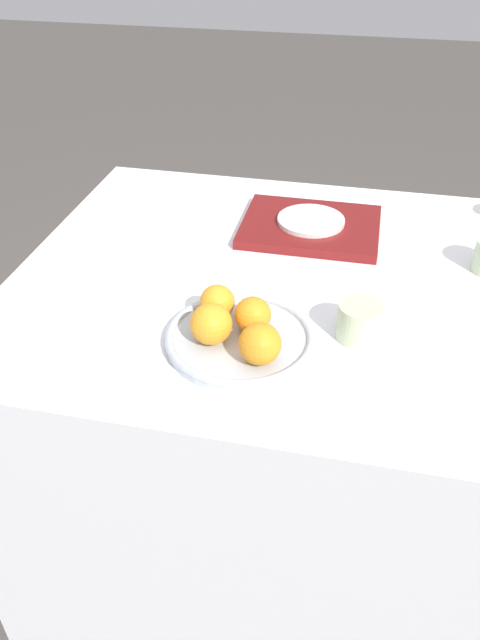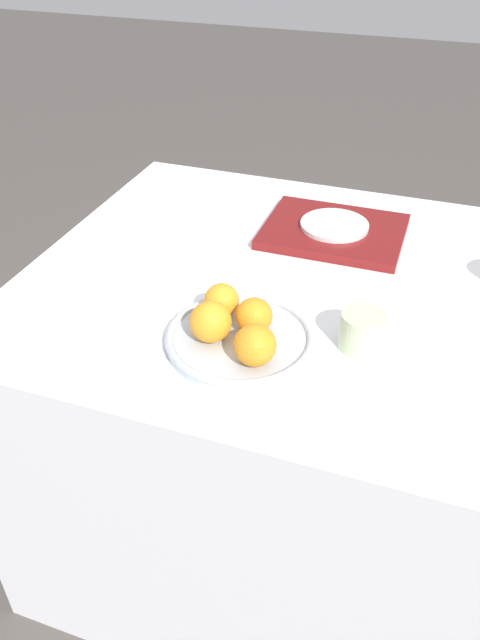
# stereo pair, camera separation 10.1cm
# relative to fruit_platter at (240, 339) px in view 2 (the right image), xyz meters

# --- Properties ---
(ground_plane) EXTENTS (12.00, 12.00, 0.00)m
(ground_plane) POSITION_rel_fruit_platter_xyz_m (0.10, 0.23, -0.77)
(ground_plane) COLOR #4C4742
(table) EXTENTS (1.17, 0.89, 0.76)m
(table) POSITION_rel_fruit_platter_xyz_m (0.10, 0.23, -0.39)
(table) COLOR white
(table) RESTS_ON ground_plane
(fruit_platter) EXTENTS (0.25, 0.25, 0.02)m
(fruit_platter) POSITION_rel_fruit_platter_xyz_m (0.00, 0.00, 0.00)
(fruit_platter) COLOR #B2BCC6
(fruit_platter) RESTS_ON table
(orange_0) EXTENTS (0.07, 0.07, 0.07)m
(orange_0) POSITION_rel_fruit_platter_xyz_m (-0.04, -0.02, 0.04)
(orange_0) COLOR orange
(orange_0) RESTS_ON fruit_platter
(orange_1) EXTENTS (0.06, 0.06, 0.06)m
(orange_1) POSITION_rel_fruit_platter_xyz_m (0.02, 0.02, 0.03)
(orange_1) COLOR orange
(orange_1) RESTS_ON fruit_platter
(orange_2) EXTENTS (0.06, 0.06, 0.06)m
(orange_2) POSITION_rel_fruit_platter_xyz_m (-0.05, 0.05, 0.03)
(orange_2) COLOR orange
(orange_2) RESTS_ON fruit_platter
(orange_3) EXTENTS (0.07, 0.07, 0.07)m
(orange_3) POSITION_rel_fruit_platter_xyz_m (0.04, -0.05, 0.04)
(orange_3) COLOR orange
(orange_3) RESTS_ON fruit_platter
(serving_tray) EXTENTS (0.29, 0.24, 0.02)m
(serving_tray) POSITION_rel_fruit_platter_xyz_m (0.07, 0.43, -0.00)
(serving_tray) COLOR maroon
(serving_tray) RESTS_ON table
(side_plate) EXTENTS (0.15, 0.15, 0.01)m
(side_plate) POSITION_rel_fruit_platter_xyz_m (0.07, 0.43, 0.01)
(side_plate) COLOR silver
(side_plate) RESTS_ON serving_tray
(cup_2) EXTENTS (0.08, 0.08, 0.07)m
(cup_2) POSITION_rel_fruit_platter_xyz_m (0.19, 0.06, 0.02)
(cup_2) COLOR #B7CC9E
(cup_2) RESTS_ON table
(napkin) EXTENTS (0.13, 0.13, 0.01)m
(napkin) POSITION_rel_fruit_platter_xyz_m (-0.33, -0.07, -0.01)
(napkin) COLOR silver
(napkin) RESTS_ON table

